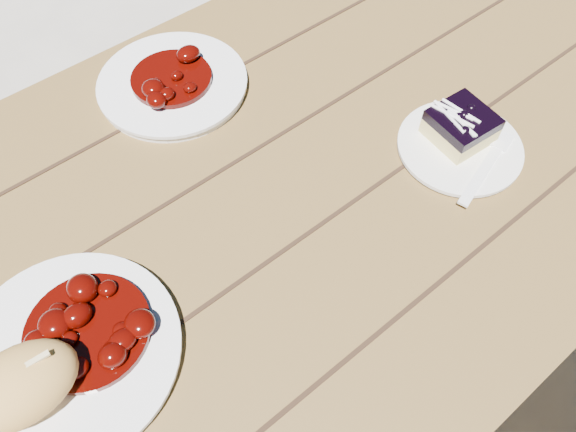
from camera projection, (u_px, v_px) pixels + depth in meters
ground at (209, 426)px, 1.33m from camera, size 60.00×60.00×0.00m
picnic_table at (162, 331)px, 0.84m from camera, size 2.00×1.55×0.75m
main_plate at (70, 354)px, 0.65m from camera, size 0.25×0.25×0.02m
goulash_stew at (84, 326)px, 0.64m from camera, size 0.15×0.15×0.04m
bread_roll at (18, 387)px, 0.58m from camera, size 0.14×0.09×0.07m
dessert_plate at (459, 148)px, 0.82m from camera, size 0.18×0.18×0.01m
blueberry_cake at (461, 126)px, 0.81m from camera, size 0.09×0.09×0.05m
fork_dessert at (481, 174)px, 0.79m from camera, size 0.16×0.07×0.00m
second_plate at (173, 85)px, 0.89m from camera, size 0.23×0.23×0.02m
second_stew at (170, 71)px, 0.87m from camera, size 0.13×0.13×0.04m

